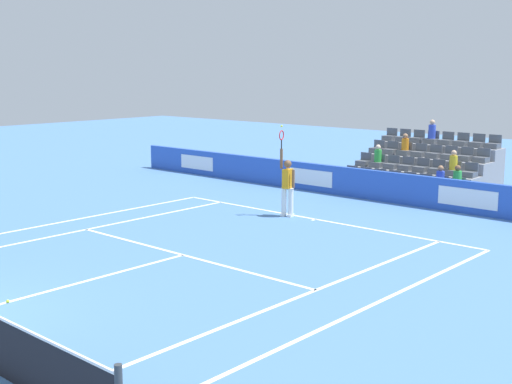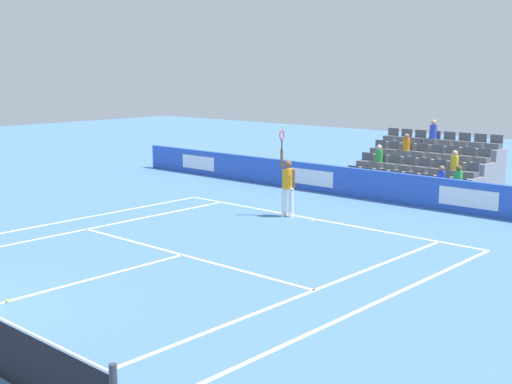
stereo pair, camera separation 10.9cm
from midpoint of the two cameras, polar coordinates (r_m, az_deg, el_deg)
line_baseline at (r=21.04m, az=5.19°, el=-2.29°), size 10.97×0.10×0.01m
line_service at (r=17.09m, az=-6.00°, el=-5.25°), size 8.23×0.10×0.01m
line_centre_service at (r=15.24m, az=-15.05°, el=-7.48°), size 0.10×6.40×0.01m
line_singles_sideline_left at (r=20.01m, az=-14.90°, el=-3.25°), size 0.10×11.89×0.01m
line_singles_sideline_right at (r=14.08m, az=4.00°, el=-8.63°), size 0.10×11.89×0.01m
line_doubles_sideline_left at (r=21.15m, az=-16.93°, el=-2.63°), size 0.10×11.89×0.01m
line_doubles_sideline_right at (r=13.33m, az=8.71°, el=-9.83°), size 0.10×11.89×0.01m
line_centre_mark at (r=20.96m, az=5.02°, el=-2.33°), size 0.10×0.20×0.01m
sponsor_barrier at (r=24.15m, az=10.83°, el=0.46°), size 24.97×0.22×1.05m
tennis_player at (r=21.24m, az=2.81°, el=0.58°), size 0.53×0.40×2.85m
stadium_stand at (r=26.65m, az=14.14°, el=1.57°), size 4.96×3.80×2.62m
loose_tennis_ball at (r=14.50m, az=-19.94°, el=-8.55°), size 0.07×0.07×0.07m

